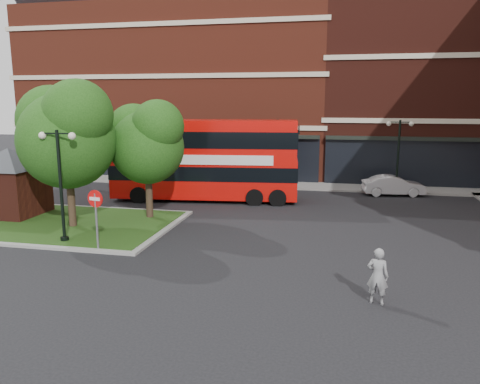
% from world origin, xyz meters
% --- Properties ---
extents(ground, '(120.00, 120.00, 0.00)m').
position_xyz_m(ground, '(0.00, 0.00, 0.00)').
color(ground, black).
rests_on(ground, ground).
extents(pavement_far, '(44.00, 3.00, 0.12)m').
position_xyz_m(pavement_far, '(0.00, 16.50, 0.06)').
color(pavement_far, slate).
rests_on(pavement_far, ground).
extents(terrace_far_left, '(26.00, 12.00, 14.00)m').
position_xyz_m(terrace_far_left, '(-8.00, 24.00, 7.00)').
color(terrace_far_left, maroon).
rests_on(terrace_far_left, ground).
extents(terrace_far_right, '(18.00, 12.00, 16.00)m').
position_xyz_m(terrace_far_right, '(14.00, 24.00, 8.00)').
color(terrace_far_right, '#471911').
rests_on(terrace_far_right, ground).
extents(traffic_island, '(12.60, 7.60, 0.15)m').
position_xyz_m(traffic_island, '(-8.00, 3.00, 0.07)').
color(traffic_island, gray).
rests_on(traffic_island, ground).
extents(kiosk, '(6.51, 6.51, 3.60)m').
position_xyz_m(kiosk, '(-11.00, 4.00, 2.32)').
color(kiosk, '#471911').
rests_on(kiosk, traffic_island).
extents(tree_island_west, '(5.40, 4.71, 7.21)m').
position_xyz_m(tree_island_west, '(-6.60, 2.58, 4.79)').
color(tree_island_west, '#2D2116').
rests_on(tree_island_west, ground).
extents(tree_island_east, '(4.46, 3.90, 6.29)m').
position_xyz_m(tree_island_east, '(-3.58, 5.06, 4.24)').
color(tree_island_east, '#2D2116').
rests_on(tree_island_east, ground).
extents(lamp_island, '(1.72, 0.36, 5.00)m').
position_xyz_m(lamp_island, '(-5.50, 0.20, 2.83)').
color(lamp_island, black).
rests_on(lamp_island, ground).
extents(lamp_far_left, '(1.72, 0.36, 5.00)m').
position_xyz_m(lamp_far_left, '(2.00, 14.50, 2.83)').
color(lamp_far_left, black).
rests_on(lamp_far_left, ground).
extents(lamp_far_right, '(1.72, 0.36, 5.00)m').
position_xyz_m(lamp_far_right, '(10.00, 14.50, 2.83)').
color(lamp_far_right, black).
rests_on(lamp_far_right, ground).
extents(bus, '(11.79, 3.93, 4.42)m').
position_xyz_m(bus, '(-2.04, 10.45, 2.90)').
color(bus, red).
rests_on(bus, ground).
extents(woman, '(0.73, 0.56, 1.80)m').
position_xyz_m(woman, '(7.55, -3.38, 0.90)').
color(woman, gray).
rests_on(woman, ground).
extents(car_silver, '(4.08, 1.94, 1.35)m').
position_xyz_m(car_silver, '(-1.11, 16.00, 0.67)').
color(car_silver, '#BABEC2').
rests_on(car_silver, ground).
extents(car_white, '(4.18, 1.94, 1.33)m').
position_xyz_m(car_white, '(9.82, 14.50, 0.66)').
color(car_white, silver).
rests_on(car_white, ground).
extents(no_entry_sign, '(0.72, 0.19, 2.62)m').
position_xyz_m(no_entry_sign, '(-3.50, -0.50, 1.87)').
color(no_entry_sign, slate).
rests_on(no_entry_sign, ground).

